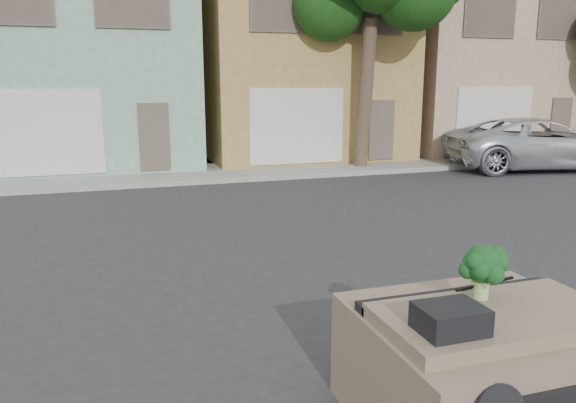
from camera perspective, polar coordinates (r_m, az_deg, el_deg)
ground_plane at (r=7.82m, az=5.31°, el=-9.82°), size 120.00×120.00×0.00m
sidewalk at (r=17.61m, az=-8.25°, el=2.87°), size 40.00×3.00×0.15m
townhouse_mint at (r=21.16m, az=-20.18°, el=13.89°), size 7.20×8.20×7.55m
townhouse_tan at (r=22.25m, az=0.13°, el=14.51°), size 7.20×8.20×7.55m
townhouse_beige at (r=25.59m, az=16.80°, el=13.73°), size 7.20×8.20×7.55m
silver_pickup at (r=20.49m, az=24.00°, el=3.04°), size 6.53×4.00×1.69m
tree_near at (r=18.28m, az=8.03°, el=16.35°), size 4.40×4.00×8.50m
car_dashboard at (r=5.22m, az=18.98°, el=-15.52°), size 2.00×1.80×1.12m
instrument_hump at (r=4.37m, az=16.16°, el=-11.38°), size 0.48×0.38×0.20m
wiper_arm at (r=5.43m, az=19.40°, el=-7.87°), size 0.69×0.15×0.02m
broccoli at (r=5.03m, az=19.18°, el=-6.74°), size 0.55×0.55×0.48m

